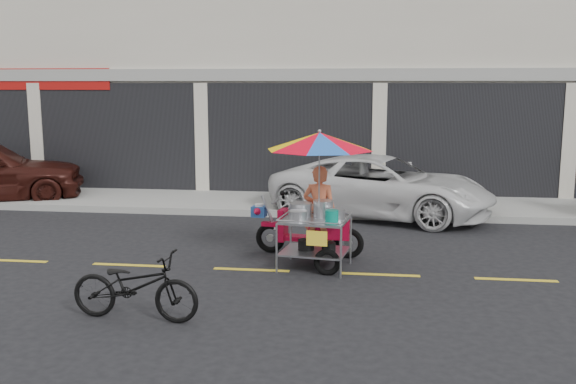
# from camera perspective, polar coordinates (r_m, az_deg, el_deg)

# --- Properties ---
(ground) EXTENTS (90.00, 90.00, 0.00)m
(ground) POSITION_cam_1_polar(r_m,az_deg,el_deg) (9.96, 8.20, -7.30)
(ground) COLOR black
(sidewalk) EXTENTS (45.00, 3.00, 0.15)m
(sidewalk) POSITION_cam_1_polar(r_m,az_deg,el_deg) (15.29, 7.99, -1.06)
(sidewalk) COLOR gray
(sidewalk) RESTS_ON ground
(shophouse_block) EXTENTS (36.00, 8.11, 10.40)m
(shophouse_block) POSITION_cam_1_polar(r_m,az_deg,el_deg) (20.39, 16.32, 13.04)
(shophouse_block) COLOR beige
(shophouse_block) RESTS_ON ground
(centerline) EXTENTS (42.00, 0.10, 0.01)m
(centerline) POSITION_cam_1_polar(r_m,az_deg,el_deg) (9.96, 8.20, -7.28)
(centerline) COLOR gold
(centerline) RESTS_ON ground
(white_pickup) EXTENTS (5.25, 3.62, 1.33)m
(white_pickup) POSITION_cam_1_polar(r_m,az_deg,el_deg) (14.14, 8.35, 0.49)
(white_pickup) COLOR silver
(white_pickup) RESTS_ON ground
(near_bicycle) EXTENTS (1.67, 0.69, 0.86)m
(near_bicycle) POSITION_cam_1_polar(r_m,az_deg,el_deg) (8.16, -13.45, -8.13)
(near_bicycle) COLOR black
(near_bicycle) RESTS_ON ground
(food_vendor_rig) EXTENTS (2.18, 1.96, 2.20)m
(food_vendor_rig) POSITION_cam_1_polar(r_m,az_deg,el_deg) (10.22, 2.64, 1.12)
(food_vendor_rig) COLOR black
(food_vendor_rig) RESTS_ON ground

